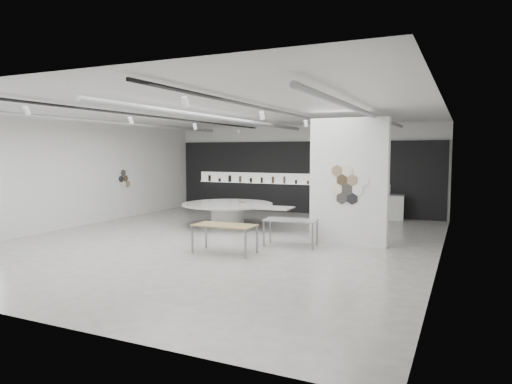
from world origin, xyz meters
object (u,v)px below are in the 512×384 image
at_px(partition_column, 349,182).
at_px(sample_table_wood, 225,227).
at_px(kitchen_counter, 381,207).
at_px(display_island, 229,211).
at_px(sample_table_stone, 291,222).

bearing_deg(partition_column, sample_table_wood, -136.83).
relative_size(sample_table_wood, kitchen_counter, 0.91).
xyz_separation_m(sample_table_wood, kitchen_counter, (2.66, 8.02, -0.20)).
bearing_deg(partition_column, kitchen_counter, 89.94).
height_order(display_island, kitchen_counter, kitchen_counter).
distance_m(sample_table_wood, sample_table_stone, 2.01).
height_order(sample_table_stone, kitchen_counter, kitchen_counter).
distance_m(display_island, sample_table_wood, 4.35).
bearing_deg(kitchen_counter, sample_table_wood, -113.73).
height_order(partition_column, display_island, partition_column).
distance_m(sample_table_stone, kitchen_counter, 6.59).
height_order(partition_column, kitchen_counter, partition_column).
bearing_deg(sample_table_wood, display_island, 116.75).
height_order(sample_table_wood, kitchen_counter, kitchen_counter).
bearing_deg(partition_column, sample_table_stone, -147.16).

